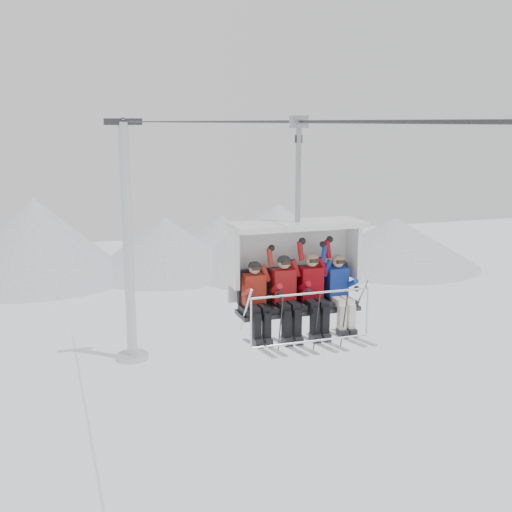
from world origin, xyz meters
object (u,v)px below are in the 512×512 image
object	(u,v)px
skier_center_left	(285,293)
skier_far_left	(256,298)
skier_center_right	(313,291)
lift_tower_right	(129,260)
skier_far_right	(339,290)
chairlift_carrier	(294,264)

from	to	relation	value
skier_center_left	skier_far_left	bearing A→B (deg)	-179.08
skier_far_left	skier_center_left	xyz separation A→B (m)	(0.57, 0.01, 0.03)
skier_center_left	skier_center_right	world-z (taller)	same
lift_tower_right	skier_far_left	size ratio (longest dim) A/B	7.99
skier_center_left	skier_center_right	size ratio (longest dim) A/B	1.00
skier_far_left	skier_center_right	world-z (taller)	skier_center_right
skier_center_left	skier_far_right	xyz separation A→B (m)	(1.09, -0.01, -0.03)
skier_far_left	skier_far_right	world-z (taller)	skier_far_right
lift_tower_right	skier_center_right	bearing A→B (deg)	-89.40
skier_far_left	skier_far_right	size ratio (longest dim) A/B	1.00
chairlift_carrier	skier_far_right	world-z (taller)	chairlift_carrier
chairlift_carrier	skier_center_left	world-z (taller)	chairlift_carrier
skier_far_left	skier_center_left	size ratio (longest dim) A/B	1.00
lift_tower_right	skier_far_right	world-z (taller)	lift_tower_right
skier_far_right	chairlift_carrier	bearing A→B (deg)	158.53
skier_far_left	skier_center_left	distance (m)	0.57
skier_far_left	skier_center_right	size ratio (longest dim) A/B	1.00
lift_tower_right	skier_center_right	distance (m)	24.95
skier_center_right	skier_far_right	xyz separation A→B (m)	(0.54, -0.01, -0.03)
lift_tower_right	skier_center_right	world-z (taller)	lift_tower_right
lift_tower_right	skier_far_right	xyz separation A→B (m)	(0.79, -24.56, 4.41)
chairlift_carrier	skier_center_right	world-z (taller)	chairlift_carrier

